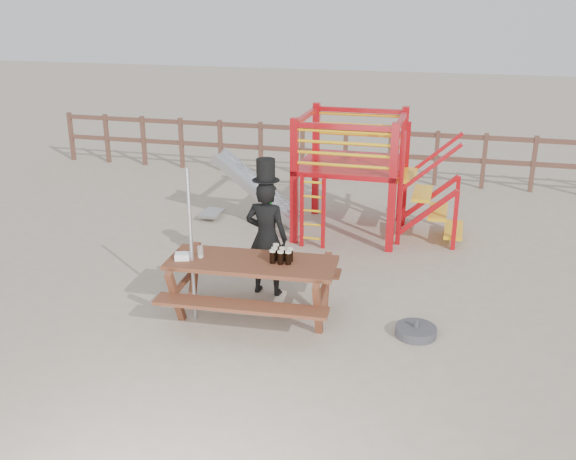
% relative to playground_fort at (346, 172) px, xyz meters
% --- Properties ---
extents(ground, '(60.00, 60.00, 0.00)m').
position_rel_playground_fort_xyz_m(ground, '(-0.12, -3.58, -1.07)').
color(ground, tan).
rests_on(ground, ground).
extents(back_fence, '(15.09, 0.09, 1.20)m').
position_rel_playground_fort_xyz_m(back_fence, '(-0.12, 3.42, -0.34)').
color(back_fence, brown).
rests_on(back_fence, ground).
extents(playground_fort, '(4.71, 1.84, 2.10)m').
position_rel_playground_fort_xyz_m(playground_fort, '(0.00, 0.00, 0.00)').
color(playground_fort, '#B50C12').
rests_on(playground_fort, ground).
extents(picnic_table, '(2.19, 1.58, 0.81)m').
position_rel_playground_fort_xyz_m(picnic_table, '(-0.54, -3.60, -0.56)').
color(picnic_table, brown).
rests_on(picnic_table, ground).
extents(man_with_hat, '(0.61, 0.42, 1.92)m').
position_rel_playground_fort_xyz_m(man_with_hat, '(-0.59, -2.79, -0.21)').
color(man_with_hat, black).
rests_on(man_with_hat, ground).
extents(metal_pole, '(0.04, 0.04, 1.99)m').
position_rel_playground_fort_xyz_m(metal_pole, '(-1.26, -3.78, -0.08)').
color(metal_pole, '#B2B2B7').
rests_on(metal_pole, ground).
extents(parasol_base, '(0.50, 0.50, 0.21)m').
position_rel_playground_fort_xyz_m(parasol_base, '(1.52, -3.49, -1.01)').
color(parasol_base, '#3C3B41').
rests_on(parasol_base, ground).
extents(paper_bag, '(0.22, 0.19, 0.08)m').
position_rel_playground_fort_xyz_m(paper_bag, '(-1.39, -3.78, -0.22)').
color(paper_bag, white).
rests_on(paper_bag, picnic_table).
extents(stout_pints, '(0.29, 0.29, 0.17)m').
position_rel_playground_fort_xyz_m(stout_pints, '(-0.18, -3.53, -0.17)').
color(stout_pints, black).
rests_on(stout_pints, picnic_table).
extents(empty_glasses, '(0.07, 0.07, 0.15)m').
position_rel_playground_fort_xyz_m(empty_glasses, '(-1.19, -3.66, -0.19)').
color(empty_glasses, silver).
rests_on(empty_glasses, picnic_table).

